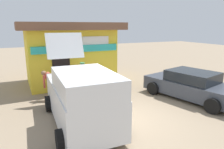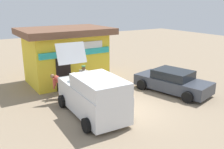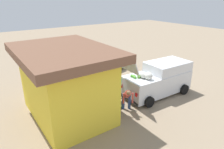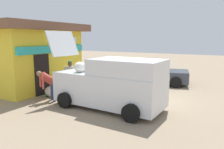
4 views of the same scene
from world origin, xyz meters
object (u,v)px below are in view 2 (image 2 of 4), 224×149
object	(u,v)px
storefront_bar	(66,54)
customer_bending	(60,83)
delivery_van	(93,95)
unloaded_banana_pile	(68,89)
paint_bucket	(107,84)
vendor_standing	(84,78)
parked_sedan	(172,82)

from	to	relation	value
storefront_bar	customer_bending	xyz separation A→B (m)	(-1.50, -2.72, -1.00)
delivery_van	unloaded_banana_pile	bearing A→B (deg)	88.38
unloaded_banana_pile	paint_bucket	bearing A→B (deg)	-4.86
delivery_van	vendor_standing	bearing A→B (deg)	72.17
storefront_bar	unloaded_banana_pile	distance (m)	2.94
delivery_van	customer_bending	world-z (taller)	delivery_van
parked_sedan	vendor_standing	size ratio (longest dim) A/B	2.84
delivery_van	parked_sedan	distance (m)	5.54
delivery_van	customer_bending	distance (m)	3.00
paint_bucket	unloaded_banana_pile	bearing A→B (deg)	175.14
unloaded_banana_pile	delivery_van	bearing A→B (deg)	-91.62
vendor_standing	paint_bucket	distance (m)	1.87
storefront_bar	vendor_standing	distance (m)	2.90
unloaded_banana_pile	parked_sedan	bearing A→B (deg)	-28.95
parked_sedan	unloaded_banana_pile	bearing A→B (deg)	151.05
customer_bending	delivery_van	bearing A→B (deg)	-79.74
storefront_bar	parked_sedan	bearing A→B (deg)	-49.30
storefront_bar	unloaded_banana_pile	size ratio (longest dim) A/B	6.56
storefront_bar	unloaded_banana_pile	world-z (taller)	storefront_bar
vendor_standing	customer_bending	size ratio (longest dim) A/B	1.20
customer_bending	storefront_bar	bearing A→B (deg)	61.05
storefront_bar	vendor_standing	size ratio (longest dim) A/B	3.44
storefront_bar	paint_bucket	bearing A→B (deg)	-56.56
delivery_van	customer_bending	size ratio (longest dim) A/B	3.52
delivery_van	unloaded_banana_pile	distance (m)	3.46
storefront_bar	paint_bucket	xyz separation A→B (m)	(1.65, -2.50, -1.68)
delivery_van	unloaded_banana_pile	size ratio (longest dim) A/B	5.59
customer_bending	unloaded_banana_pile	size ratio (longest dim) A/B	1.59
parked_sedan	paint_bucket	size ratio (longest dim) A/B	12.69
storefront_bar	vendor_standing	bearing A→B (deg)	-90.71
customer_bending	vendor_standing	bearing A→B (deg)	-1.23
vendor_standing	storefront_bar	bearing A→B (deg)	89.29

